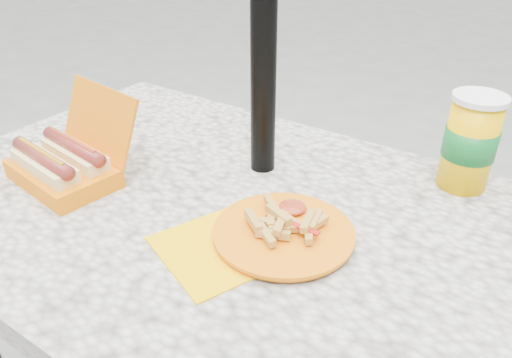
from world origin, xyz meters
The scene contains 4 objects.
picnic_table centered at (0.00, 0.00, 0.64)m, with size 1.20×0.80×0.75m.
hotdog_box centered at (-0.29, -0.11, 0.79)m, with size 0.24×0.22×0.17m.
fries_plate centered at (0.16, -0.03, 0.76)m, with size 0.31×0.32×0.05m.
soda_cup centered at (0.36, 0.32, 0.84)m, with size 0.10×0.10×0.19m.
Camera 1 is at (0.50, -0.61, 1.26)m, focal length 35.00 mm.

